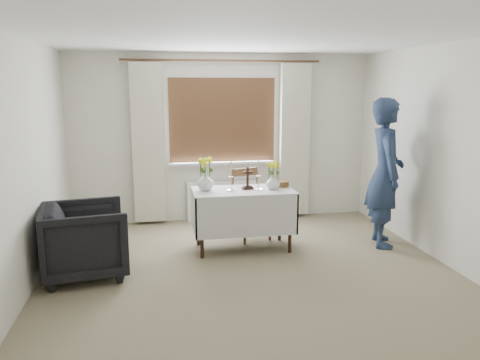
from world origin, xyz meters
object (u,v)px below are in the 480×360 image
object	(u,v)px
altar_table	(243,220)
person	(385,173)
wooden_chair	(251,204)
wooden_cross	(247,178)
flower_vase_right	(273,182)
flower_vase_left	(206,182)
armchair	(85,240)

from	to	relation	value
altar_table	person	world-z (taller)	person
altar_table	wooden_chair	size ratio (longest dim) A/B	1.32
wooden_chair	wooden_cross	bearing A→B (deg)	-124.09
person	flower_vase_right	distance (m)	1.44
wooden_cross	flower_vase_right	size ratio (longest dim) A/B	1.54
person	flower_vase_right	bearing A→B (deg)	99.77
person	flower_vase_left	xyz separation A→B (m)	(-2.26, 0.19, -0.07)
armchair	flower_vase_right	xyz separation A→B (m)	(2.19, 0.50, 0.46)
wooden_chair	flower_vase_right	xyz separation A→B (m)	(0.19, -0.42, 0.38)
wooden_chair	armchair	world-z (taller)	wooden_chair
wooden_chair	armchair	bearing A→B (deg)	-170.60
armchair	flower_vase_left	xyz separation A→B (m)	(1.36, 0.58, 0.47)
armchair	wooden_cross	size ratio (longest dim) A/B	3.12
armchair	flower_vase_left	size ratio (longest dim) A/B	4.01
wooden_cross	flower_vase_right	bearing A→B (deg)	-18.47
armchair	person	distance (m)	3.68
wooden_chair	flower_vase_left	distance (m)	0.83
armchair	altar_table	bearing A→B (deg)	-82.74
wooden_chair	person	world-z (taller)	person
armchair	wooden_chair	bearing A→B (deg)	-74.25
wooden_chair	wooden_cross	xyz separation A→B (m)	(-0.12, -0.36, 0.43)
flower_vase_left	armchair	bearing A→B (deg)	-156.93
wooden_cross	flower_vase_left	distance (m)	0.52
armchair	wooden_cross	distance (m)	2.03
person	armchair	bearing A→B (deg)	110.30
armchair	flower_vase_right	bearing A→B (deg)	-86.11
altar_table	flower_vase_right	bearing A→B (deg)	-4.45
wooden_chair	flower_vase_right	world-z (taller)	flower_vase_right
wooden_chair	flower_vase_right	bearing A→B (deg)	-81.35
armchair	person	xyz separation A→B (m)	(3.62, 0.39, 0.54)
flower_vase_left	flower_vase_right	distance (m)	0.83
wooden_cross	flower_vase_right	world-z (taller)	wooden_cross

